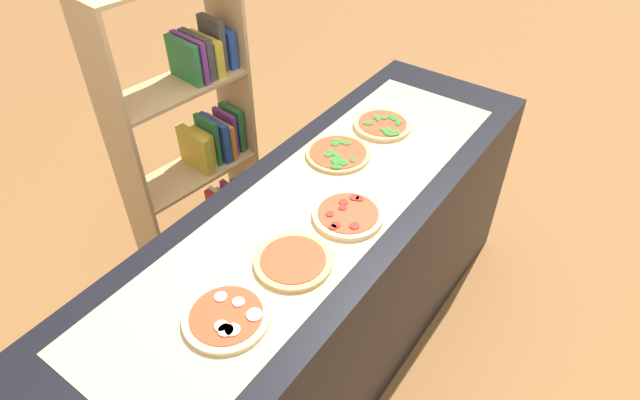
% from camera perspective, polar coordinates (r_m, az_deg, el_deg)
% --- Properties ---
extents(ground_plane, '(12.00, 12.00, 0.00)m').
position_cam_1_polar(ground_plane, '(2.72, -0.00, -15.83)').
color(ground_plane, brown).
extents(counter, '(2.39, 0.72, 0.96)m').
position_cam_1_polar(counter, '(2.33, -0.00, -9.33)').
color(counter, black).
rests_on(counter, ground_plane).
extents(parchment_paper, '(1.97, 0.54, 0.00)m').
position_cam_1_polar(parchment_paper, '(1.99, -0.00, -0.42)').
color(parchment_paper, tan).
rests_on(parchment_paper, counter).
extents(pizza_mozzarella_0, '(0.26, 0.26, 0.02)m').
position_cam_1_polar(pizza_mozzarella_0, '(1.65, -9.86, -12.09)').
color(pizza_mozzarella_0, '#E5C17F').
rests_on(pizza_mozzarella_0, parchment_paper).
extents(pizza_plain_1, '(0.26, 0.26, 0.02)m').
position_cam_1_polar(pizza_plain_1, '(1.77, -2.85, -6.47)').
color(pizza_plain_1, tan).
rests_on(pizza_plain_1, parchment_paper).
extents(pizza_pepperoni_2, '(0.26, 0.26, 0.03)m').
position_cam_1_polar(pizza_pepperoni_2, '(1.93, 2.99, -1.56)').
color(pizza_pepperoni_2, '#E5C17F').
rests_on(pizza_pepperoni_2, parchment_paper).
extents(pizza_spinach_3, '(0.27, 0.27, 0.02)m').
position_cam_1_polar(pizza_spinach_3, '(2.22, 1.92, 4.95)').
color(pizza_spinach_3, tan).
rests_on(pizza_spinach_3, parchment_paper).
extents(pizza_spinach_4, '(0.26, 0.26, 0.03)m').
position_cam_1_polar(pizza_spinach_4, '(2.41, 6.66, 7.94)').
color(pizza_spinach_4, '#DBB26B').
rests_on(pizza_spinach_4, parchment_paper).
extents(bookshelf, '(0.73, 0.36, 1.53)m').
position_cam_1_polar(bookshelf, '(2.87, -12.71, 7.01)').
color(bookshelf, tan).
rests_on(bookshelf, ground_plane).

